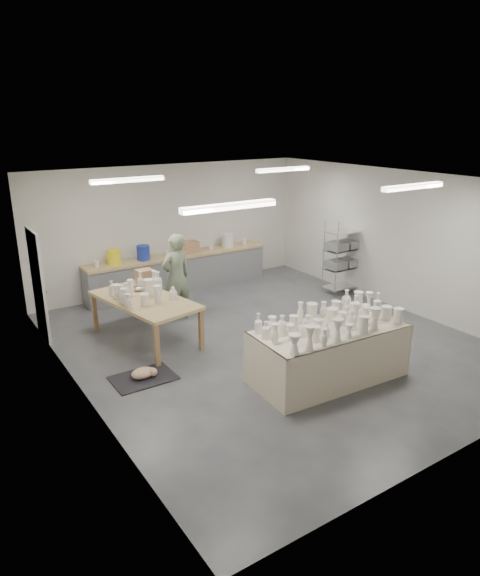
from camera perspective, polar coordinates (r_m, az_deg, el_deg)
room at (r=9.10m, az=2.59°, el=5.88°), size 8.00×8.02×3.00m
back_counter at (r=12.53m, az=-6.81°, el=1.89°), size 4.60×0.60×1.24m
wire_shelf at (r=12.43m, az=11.38°, el=3.58°), size 0.88×0.48×1.80m
drying_table at (r=8.39m, az=9.80°, el=-6.91°), size 2.54×1.31×1.25m
work_table at (r=9.79m, az=-10.72°, el=-0.86°), size 1.50×2.39×1.21m
rug at (r=8.60m, az=-10.69°, el=-9.79°), size 1.00×0.70×0.02m
cat at (r=8.55m, az=-10.58°, el=-9.23°), size 0.45×0.37×0.17m
potter at (r=10.62m, az=-7.09°, el=1.21°), size 0.70×0.49×1.82m
red_stool at (r=11.05m, az=-7.59°, el=-1.65°), size 0.42×0.42×0.30m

